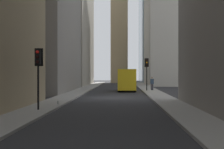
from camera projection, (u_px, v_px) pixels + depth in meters
name	position (u px, v px, depth m)	size (l,w,h in m)	color
ground_plane	(114.00, 98.00, 28.89)	(135.00, 135.00, 0.00)	#262628
sidewalk_right	(67.00, 97.00, 29.04)	(90.00, 2.20, 0.14)	gray
sidewalk_left	(161.00, 97.00, 28.73)	(90.00, 2.20, 0.14)	gray
building_left_far	(172.00, 26.00, 59.13)	(15.81, 10.50, 22.97)	#B7B2A5
building_right_far	(63.00, 18.00, 58.54)	(19.67, 10.50, 25.91)	#A8A091
church_spire	(119.00, 4.00, 72.34)	(4.42, 4.42, 36.36)	#9E8966
delivery_truck	(127.00, 80.00, 39.49)	(6.46, 2.25, 2.84)	yellow
sedan_white	(126.00, 84.00, 47.44)	(4.30, 1.78, 1.42)	silver
traffic_light_foreground	(38.00, 64.00, 18.43)	(0.43, 0.52, 3.76)	black
traffic_light_midblock	(147.00, 67.00, 38.62)	(0.43, 0.52, 4.11)	black
pedestrian	(152.00, 83.00, 39.08)	(0.26, 0.44, 1.72)	#33333D
discarded_bottle	(58.00, 102.00, 21.78)	(0.07, 0.07, 0.27)	#999EA3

